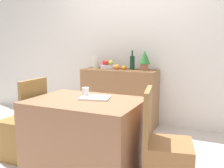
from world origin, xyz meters
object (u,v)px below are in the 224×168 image
object	(u,v)px
ceramic_vase	(96,62)
potted_plant	(145,59)
chair_near_window	(24,135)
coffee_cup	(85,92)
fruit_bowl	(109,67)
open_book	(95,98)
chair_by_corner	(166,163)
wine_bottle	(133,63)
dining_table	(86,137)
sideboard_console	(119,97)

from	to	relation	value
ceramic_vase	potted_plant	distance (m)	0.81
chair_near_window	ceramic_vase	bearing A→B (deg)	86.44
coffee_cup	chair_near_window	world-z (taller)	chair_near_window
fruit_bowl	open_book	world-z (taller)	fruit_bowl
chair_by_corner	wine_bottle	bearing A→B (deg)	119.77
fruit_bowl	dining_table	bearing A→B (deg)	-72.92
potted_plant	open_book	world-z (taller)	potted_plant
dining_table	potted_plant	bearing A→B (deg)	85.88
open_book	chair_by_corner	distance (m)	0.88
ceramic_vase	chair_by_corner	distance (m)	2.24
sideboard_console	ceramic_vase	world-z (taller)	ceramic_vase
ceramic_vase	potted_plant	bearing A→B (deg)	0.00
sideboard_console	fruit_bowl	distance (m)	0.51
sideboard_console	potted_plant	xyz separation A→B (m)	(0.39, 0.00, 0.61)
sideboard_console	ceramic_vase	distance (m)	0.68
wine_bottle	chair_near_window	world-z (taller)	wine_bottle
wine_bottle	ceramic_vase	bearing A→B (deg)	180.00
sideboard_console	open_book	distance (m)	1.50
open_book	potted_plant	bearing A→B (deg)	73.73
potted_plant	coffee_cup	bearing A→B (deg)	-97.43
open_book	chair_by_corner	xyz separation A→B (m)	(0.73, -0.09, -0.48)
open_book	sideboard_console	bearing A→B (deg)	89.28
open_book	fruit_bowl	bearing A→B (deg)	95.89
ceramic_vase	chair_near_window	xyz separation A→B (m)	(-0.09, -1.52, -0.71)
sideboard_console	ceramic_vase	xyz separation A→B (m)	(-0.41, 0.00, 0.53)
dining_table	sideboard_console	bearing A→B (deg)	100.65
sideboard_console	wine_bottle	bearing A→B (deg)	0.00
potted_plant	coffee_cup	distance (m)	1.42
fruit_bowl	potted_plant	distance (m)	0.59
ceramic_vase	dining_table	xyz separation A→B (m)	(0.70, -1.52, -0.60)
open_book	chair_near_window	world-z (taller)	chair_near_window
wine_bottle	chair_near_window	size ratio (longest dim) A/B	0.32
potted_plant	chair_near_window	xyz separation A→B (m)	(-0.90, -1.52, -0.78)
potted_plant	dining_table	world-z (taller)	potted_plant
dining_table	chair_near_window	xyz separation A→B (m)	(-0.79, 0.00, -0.10)
chair_near_window	wine_bottle	bearing A→B (deg)	64.71
fruit_bowl	chair_by_corner	world-z (taller)	fruit_bowl
wine_bottle	sideboard_console	bearing A→B (deg)	180.00
fruit_bowl	ceramic_vase	xyz separation A→B (m)	(-0.23, 0.00, 0.06)
wine_bottle	open_book	size ratio (longest dim) A/B	1.04
open_book	coffee_cup	world-z (taller)	coffee_cup
coffee_cup	chair_near_window	bearing A→B (deg)	-169.75
chair_by_corner	chair_near_window	bearing A→B (deg)	179.87
coffee_cup	chair_by_corner	bearing A→B (deg)	-8.81
sideboard_console	chair_near_window	size ratio (longest dim) A/B	1.28
dining_table	open_book	distance (m)	0.39
potted_plant	chair_by_corner	size ratio (longest dim) A/B	0.32
dining_table	chair_by_corner	distance (m)	0.80
sideboard_console	potted_plant	world-z (taller)	potted_plant
sideboard_console	dining_table	distance (m)	1.54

